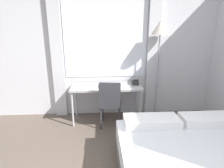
{
  "coord_description": "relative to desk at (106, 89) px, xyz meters",
  "views": [
    {
      "loc": [
        -0.06,
        -0.9,
        1.72
      ],
      "look_at": [
        0.11,
        2.01,
        0.89
      ],
      "focal_mm": 28.0,
      "sensor_mm": 36.0,
      "label": 1
    }
  ],
  "objects": [
    {
      "name": "wall_back_with_window",
      "position": [
        -0.02,
        0.36,
        0.68
      ],
      "size": [
        5.62,
        0.13,
        2.7
      ],
      "color": "silver",
      "rests_on": "ground_plane"
    },
    {
      "name": "desk",
      "position": [
        0.0,
        0.0,
        0.0
      ],
      "size": [
        1.38,
        0.56,
        0.74
      ],
      "color": "#B2B2B7",
      "rests_on": "ground_plane"
    },
    {
      "name": "desk_chair",
      "position": [
        0.06,
        -0.3,
        -0.16
      ],
      "size": [
        0.45,
        0.45,
        0.92
      ],
      "rotation": [
        0.0,
        0.0,
        -0.12
      ],
      "color": "#333338",
      "rests_on": "ground_plane"
    },
    {
      "name": "standing_lamp",
      "position": [
        1.03,
        0.07,
        0.99
      ],
      "size": [
        0.35,
        0.35,
        1.98
      ],
      "color": "#4C4C51",
      "rests_on": "ground_plane"
    },
    {
      "name": "telephone",
      "position": [
        0.58,
        0.07,
        0.1
      ],
      "size": [
        0.15,
        0.18,
        0.1
      ],
      "color": "#2D2D2D",
      "rests_on": "desk"
    },
    {
      "name": "book",
      "position": [
        -0.02,
        -0.08,
        0.07
      ],
      "size": [
        0.28,
        0.21,
        0.02
      ],
      "rotation": [
        0.0,
        0.0,
        0.08
      ],
      "color": "#33664C",
      "rests_on": "desk"
    }
  ]
}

